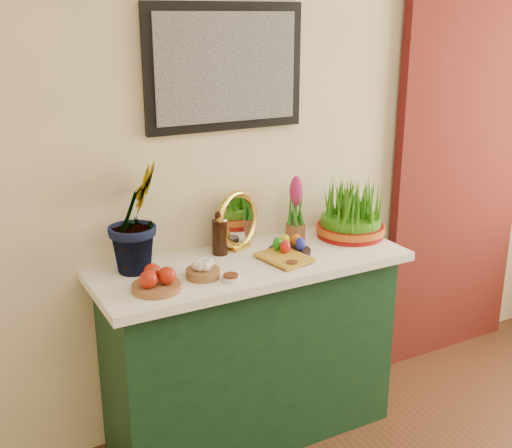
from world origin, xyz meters
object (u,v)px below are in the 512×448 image
Objects in this scene: mirror at (238,221)px; book at (269,262)px; hyacinth_green at (134,200)px; sideboard at (251,353)px; wheatgrass_sabzeh at (351,213)px.

mirror reaches higher than book.
mirror is (0.49, 0.03, -0.17)m from hyacinth_green.
wheatgrass_sabzeh is at bearing 4.84° from sideboard.
wheatgrass_sabzeh reaches higher than book.
book is at bearing -85.20° from mirror.
sideboard is 2.14× the size of hyacinth_green.
sideboard is 3.91× the size of wheatgrass_sabzeh.
wheatgrass_sabzeh is at bearing -41.74° from hyacinth_green.
sideboard is at bearing -52.69° from hyacinth_green.
mirror is (0.02, 0.16, 0.60)m from sideboard.
sideboard is 5.72× the size of book.
hyacinth_green is at bearing 175.62° from wheatgrass_sabzeh.
wheatgrass_sabzeh is at bearing -11.48° from mirror.
mirror is at bearing 84.86° from book.
wheatgrass_sabzeh is (0.53, 0.14, 0.10)m from book.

